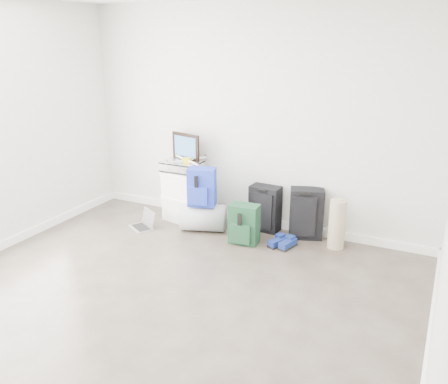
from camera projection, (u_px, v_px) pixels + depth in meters
The scene contains 14 objects.
ground at pixel (137, 323), 4.02m from camera, with size 5.00×5.00×0.00m, color #372D28.
room_envelope at pixel (124, 121), 3.48m from camera, with size 4.52×5.02×2.71m.
boxes_stack at pixel (183, 195), 6.15m from camera, with size 0.53×0.46×0.66m.
briefcase at pixel (182, 166), 6.03m from camera, with size 0.47×0.35×0.14m, color #B2B2B7.
painting at pixel (186, 146), 6.03m from camera, with size 0.44×0.13×0.33m.
drone at pixel (187, 160), 5.95m from camera, with size 0.50×0.50×0.05m.
duffel_bag at pixel (203, 217), 5.87m from camera, with size 0.34×0.34×0.55m, color gray.
blue_backpack at pixel (201, 188), 5.71m from camera, with size 0.38×0.33×0.47m.
large_suitcase at pixel (265, 208), 5.84m from camera, with size 0.38×0.26×0.57m.
green_backpack at pixel (244, 225), 5.49m from camera, with size 0.35×0.27×0.47m.
carry_on at pixel (306, 214), 5.61m from camera, with size 0.44×0.36×0.61m.
shoes at pixel (283, 243), 5.44m from camera, with size 0.30×0.28×0.09m.
rolled_rug at pixel (337, 224), 5.36m from camera, with size 0.19×0.19×0.57m, color tan.
laptop at pixel (144, 224), 5.98m from camera, with size 0.38×0.35×0.22m.
Camera 1 is at (2.19, -2.77, 2.34)m, focal length 38.00 mm.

